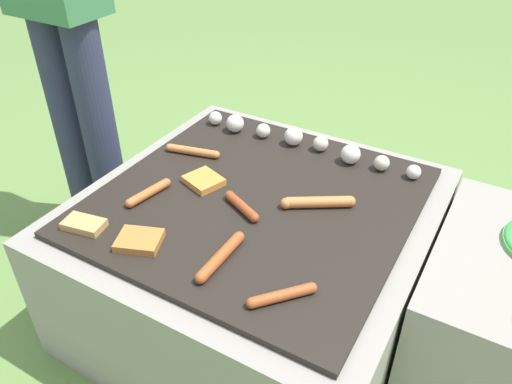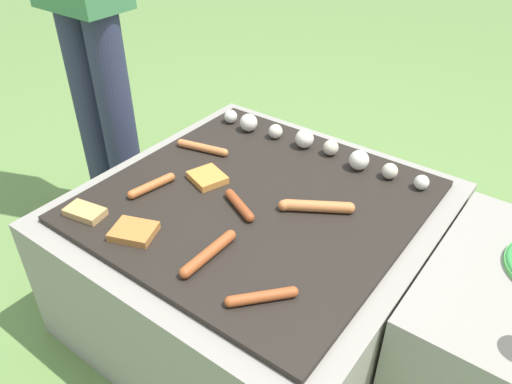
# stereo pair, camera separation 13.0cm
# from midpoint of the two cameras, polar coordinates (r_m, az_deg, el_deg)

# --- Properties ---
(ground_plane) EXTENTS (14.00, 14.00, 0.00)m
(ground_plane) POSITION_cam_midpoint_polar(r_m,az_deg,el_deg) (1.68, 2.28, -13.21)
(ground_plane) COLOR #608442
(grill) EXTENTS (0.93, 0.93, 0.45)m
(grill) POSITION_cam_midpoint_polar(r_m,az_deg,el_deg) (1.52, 2.47, -7.65)
(grill) COLOR gray
(grill) RESTS_ON ground_plane
(sausage_mid_left) EXTENTS (0.05, 0.15, 0.03)m
(sausage_mid_left) POSITION_cam_midpoint_polar(r_m,az_deg,el_deg) (1.42, -9.29, 0.63)
(sausage_mid_left) COLOR #B7602D
(sausage_mid_left) RESTS_ON grill
(sausage_back_left) EXTENTS (0.18, 0.12, 0.03)m
(sausage_back_left) POSITION_cam_midpoint_polar(r_m,az_deg,el_deg) (1.34, 9.74, -1.72)
(sausage_back_left) COLOR #C6753D
(sausage_back_left) RESTS_ON grill
(sausage_front_left) EXTENTS (0.18, 0.06, 0.02)m
(sausage_front_left) POSITION_cam_midpoint_polar(r_m,az_deg,el_deg) (1.59, -3.83, 5.02)
(sausage_front_left) COLOR #C6753D
(sausage_front_left) RESTS_ON grill
(sausage_back_center) EXTENTS (0.12, 0.13, 0.02)m
(sausage_back_center) POSITION_cam_midpoint_polar(r_m,az_deg,el_deg) (1.09, 4.16, -11.99)
(sausage_back_center) COLOR #A34C23
(sausage_back_center) RESTS_ON grill
(sausage_back_right) EXTENTS (0.14, 0.08, 0.03)m
(sausage_back_right) POSITION_cam_midpoint_polar(r_m,az_deg,el_deg) (1.33, 0.88, -1.60)
(sausage_back_right) COLOR #93421E
(sausage_back_right) RESTS_ON grill
(sausage_front_center) EXTENTS (0.03, 0.19, 0.03)m
(sausage_front_center) POSITION_cam_midpoint_polar(r_m,az_deg,el_deg) (1.18, -2.27, -7.13)
(sausage_front_center) COLOR #A34C23
(sausage_front_center) RESTS_ON grill
(bread_slice_right) EXTENTS (0.11, 0.08, 0.02)m
(bread_slice_right) POSITION_cam_midpoint_polar(r_m,az_deg,el_deg) (1.36, -16.41, -2.31)
(bread_slice_right) COLOR tan
(bread_slice_right) RESTS_ON grill
(bread_slice_left) EXTENTS (0.13, 0.12, 0.02)m
(bread_slice_left) POSITION_cam_midpoint_polar(r_m,az_deg,el_deg) (1.27, -10.97, -4.56)
(bread_slice_left) COLOR #B27033
(bread_slice_left) RESTS_ON grill
(bread_slice_center) EXTENTS (0.12, 0.12, 0.02)m
(bread_slice_center) POSITION_cam_midpoint_polar(r_m,az_deg,el_deg) (1.45, -3.02, 1.60)
(bread_slice_center) COLOR #D18438
(bread_slice_center) RESTS_ON grill
(mushroom_row) EXTENTS (0.74, 0.08, 0.06)m
(mushroom_row) POSITION_cam_midpoint_polar(r_m,az_deg,el_deg) (1.60, 8.50, 5.54)
(mushroom_row) COLOR silver
(mushroom_row) RESTS_ON grill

